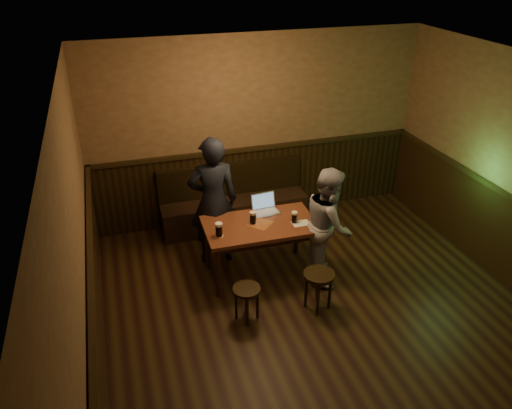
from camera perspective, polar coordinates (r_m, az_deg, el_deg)
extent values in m
cube|color=black|center=(5.80, 9.27, -14.92)|extent=(5.00, 6.00, 0.02)
cube|color=beige|center=(4.40, 12.15, 13.01)|extent=(5.00, 6.00, 0.02)
cube|color=#896545|center=(7.48, 0.13, 8.55)|extent=(5.00, 0.02, 2.80)
cube|color=#896545|center=(4.51, -19.56, -7.66)|extent=(0.02, 6.00, 2.80)
cube|color=black|center=(7.78, 0.19, 2.57)|extent=(4.98, 0.04, 1.10)
cube|color=black|center=(5.03, -17.62, -15.51)|extent=(0.04, 5.98, 1.10)
cube|color=black|center=(7.52, 0.26, 6.46)|extent=(4.98, 0.06, 0.06)
cube|color=black|center=(4.66, -18.29, -10.26)|extent=(0.06, 5.98, 0.06)
cube|color=black|center=(7.59, -2.47, -0.93)|extent=(2.20, 0.50, 0.45)
cube|color=black|center=(7.54, -2.94, 2.94)|extent=(2.20, 0.10, 0.50)
cube|color=#562A18|center=(6.26, 0.48, -2.39)|extent=(1.42, 0.83, 0.05)
cube|color=black|center=(6.30, 0.47, -2.98)|extent=(1.30, 0.71, 0.08)
cube|color=maroon|center=(6.25, 0.48, -2.18)|extent=(0.37, 0.37, 0.00)
cylinder|color=black|center=(6.09, -4.35, -7.76)|extent=(0.07, 0.07, 0.70)
cylinder|color=black|center=(6.61, -5.54, -4.59)|extent=(0.07, 0.07, 0.70)
cylinder|color=black|center=(6.39, 6.68, -5.91)|extent=(0.07, 0.07, 0.70)
cylinder|color=black|center=(6.89, 4.68, -3.04)|extent=(0.07, 0.07, 0.70)
cylinder|color=black|center=(5.70, -1.08, -9.68)|extent=(0.38, 0.38, 0.04)
cylinder|color=black|center=(5.84, 0.16, -11.24)|extent=(0.03, 0.03, 0.42)
cylinder|color=black|center=(5.93, -1.13, -10.54)|extent=(0.03, 0.03, 0.42)
cylinder|color=black|center=(5.83, -2.29, -11.34)|extent=(0.03, 0.03, 0.42)
cylinder|color=black|center=(5.74, -0.99, -12.07)|extent=(0.03, 0.03, 0.42)
cylinder|color=black|center=(5.87, 7.23, -7.99)|extent=(0.48, 0.48, 0.04)
cylinder|color=black|center=(6.02, 8.44, -9.86)|extent=(0.04, 0.04, 0.47)
cylinder|color=black|center=(6.12, 7.07, -9.01)|extent=(0.04, 0.04, 0.47)
cylinder|color=black|center=(6.01, 5.74, -9.76)|extent=(0.04, 0.04, 0.47)
cylinder|color=black|center=(5.90, 7.11, -10.64)|extent=(0.04, 0.04, 0.47)
cylinder|color=#9E3413|center=(6.01, -4.23, -3.60)|extent=(0.12, 0.12, 0.00)
cylinder|color=silver|center=(6.01, -4.23, -3.57)|extent=(0.10, 0.10, 0.00)
cylinder|color=black|center=(5.98, -4.26, -2.99)|extent=(0.08, 0.08, 0.14)
cylinder|color=beige|center=(5.93, -4.29, -2.27)|extent=(0.09, 0.09, 0.03)
cylinder|color=#9E3413|center=(6.25, -0.34, -2.17)|extent=(0.11, 0.11, 0.00)
cylinder|color=silver|center=(6.25, -0.34, -2.14)|extent=(0.09, 0.09, 0.00)
cylinder|color=black|center=(6.22, -0.35, -1.61)|extent=(0.08, 0.08, 0.13)
cylinder|color=beige|center=(6.18, -0.35, -0.96)|extent=(0.08, 0.08, 0.03)
cylinder|color=#9E3413|center=(6.30, 4.39, -2.02)|extent=(0.10, 0.10, 0.00)
cylinder|color=silver|center=(6.30, 4.39, -1.99)|extent=(0.08, 0.08, 0.00)
cylinder|color=black|center=(6.27, 4.41, -1.52)|extent=(0.07, 0.07, 0.12)
cylinder|color=beige|center=(6.23, 4.43, -0.95)|extent=(0.07, 0.07, 0.03)
cube|color=silver|center=(6.49, 1.19, -0.89)|extent=(0.35, 0.26, 0.02)
cube|color=#B2B2B7|center=(6.48, 1.19, -0.82)|extent=(0.31, 0.20, 0.00)
cube|color=silver|center=(6.53, 0.80, 0.46)|extent=(0.33, 0.10, 0.22)
cube|color=#5981A6|center=(6.52, 0.84, 0.43)|extent=(0.30, 0.08, 0.18)
cube|color=silver|center=(6.28, 5.14, -2.15)|extent=(0.22, 0.15, 0.00)
imported|color=black|center=(6.51, -4.92, 0.36)|extent=(0.69, 0.49, 1.78)
imported|color=gray|center=(6.29, 8.28, -2.27)|extent=(0.79, 0.89, 1.52)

